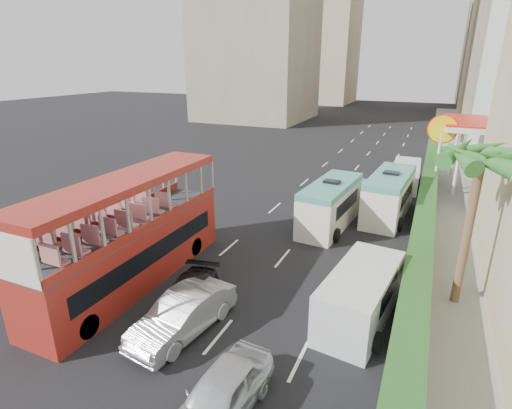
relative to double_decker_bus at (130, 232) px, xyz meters
The scene contains 16 objects.
ground_plane 6.51m from the double_decker_bus, ahead, with size 200.00×200.00×0.00m, color black.
double_decker_bus is the anchor object (origin of this frame).
car_silver_lane_a 5.45m from the double_decker_bus, 28.08° to the right, with size 1.66×4.77×1.57m, color silver.
car_black 4.61m from the double_decker_bus, 17.88° to the right, with size 1.84×4.52×1.31m, color black.
van_asset 18.00m from the double_decker_bus, 66.03° to the left, with size 2.40×5.20×1.45m, color silver.
minibus_near 12.42m from the double_decker_bus, 56.92° to the left, with size 2.14×6.41×2.84m, color silver.
minibus_far 16.82m from the double_decker_bus, 53.93° to the left, with size 2.21×6.64×2.94m, color silver.
panel_van_near 10.42m from the double_decker_bus, ahead, with size 2.13×5.33×2.13m, color silver.
panel_van_far 23.51m from the double_decker_bus, 63.67° to the left, with size 2.04×5.10×2.04m, color silver.
sidewalk 29.26m from the double_decker_bus, 59.04° to the left, with size 6.00×120.00×0.18m, color #99968C.
kerb_wall 18.66m from the double_decker_bus, 48.93° to the left, with size 0.30×44.00×1.00m, color silver.
hedge 18.60m from the double_decker_bus, 48.93° to the left, with size 1.10×44.00×0.70m, color #2D6626.
palm_tree 14.39m from the double_decker_bus, 16.16° to the left, with size 0.36×0.36×6.40m, color brown.
shell_station 28.02m from the double_decker_bus, 55.18° to the left, with size 6.50×8.00×5.50m, color silver.
tower_far_b 107.94m from the double_decker_bus, 77.53° to the left, with size 14.00×14.00×40.00m, color gray.
tower_left_b 93.68m from the double_decker_bus, 100.08° to the left, with size 16.00×16.00×46.00m, color tan.
Camera 1 is at (5.99, -12.88, 9.83)m, focal length 28.00 mm.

